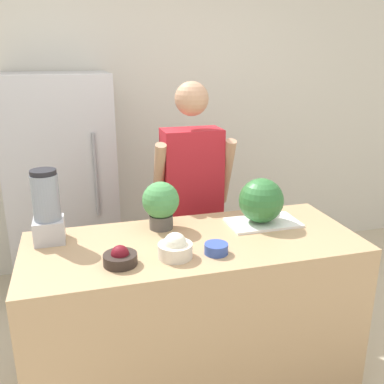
{
  "coord_description": "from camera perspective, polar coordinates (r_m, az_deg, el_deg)",
  "views": [
    {
      "loc": [
        -0.55,
        -1.57,
        1.81
      ],
      "look_at": [
        0.0,
        0.39,
        1.15
      ],
      "focal_mm": 40.0,
      "sensor_mm": 36.0,
      "label": 1
    }
  ],
  "objects": [
    {
      "name": "potted_plant",
      "position": [
        2.3,
        -4.19,
        -1.49
      ],
      "size": [
        0.2,
        0.2,
        0.26
      ],
      "color": "#514C47",
      "rests_on": "counter_island"
    },
    {
      "name": "bowl_cherries",
      "position": [
        1.98,
        -9.55,
        -8.63
      ],
      "size": [
        0.15,
        0.15,
        0.09
      ],
      "color": "#2D231E",
      "rests_on": "counter_island"
    },
    {
      "name": "wall_back",
      "position": [
        3.68,
        -7.03,
        9.95
      ],
      "size": [
        8.0,
        0.06,
        2.6
      ],
      "color": "silver",
      "rests_on": "ground_plane"
    },
    {
      "name": "refrigerator",
      "position": [
        3.38,
        -16.73,
        0.6
      ],
      "size": [
        0.77,
        0.66,
        1.68
      ],
      "color": "#B7B7BC",
      "rests_on": "ground_plane"
    },
    {
      "name": "counter_island",
      "position": [
        2.42,
        0.23,
        -16.19
      ],
      "size": [
        1.71,
        0.7,
        0.9
      ],
      "color": "tan",
      "rests_on": "ground_plane"
    },
    {
      "name": "cutting_board",
      "position": [
        2.44,
        9.45,
        -4.04
      ],
      "size": [
        0.4,
        0.23,
        0.01
      ],
      "color": "white",
      "rests_on": "counter_island"
    },
    {
      "name": "bowl_small_blue",
      "position": [
        2.06,
        3.24,
        -7.55
      ],
      "size": [
        0.11,
        0.11,
        0.05
      ],
      "color": "#334C9E",
      "rests_on": "counter_island"
    },
    {
      "name": "blender",
      "position": [
        2.24,
        -18.78,
        -2.11
      ],
      "size": [
        0.15,
        0.15,
        0.38
      ],
      "color": "#B7B7BC",
      "rests_on": "counter_island"
    },
    {
      "name": "person",
      "position": [
        2.87,
        -0.03,
        -1.51
      ],
      "size": [
        0.52,
        0.26,
        1.65
      ],
      "color": "#333338",
      "rests_on": "ground_plane"
    },
    {
      "name": "watermelon",
      "position": [
        2.39,
        9.21,
        -1.12
      ],
      "size": [
        0.25,
        0.25,
        0.25
      ],
      "color": "#2D6B33",
      "rests_on": "cutting_board"
    },
    {
      "name": "bowl_cream",
      "position": [
        2.01,
        -2.26,
        -7.44
      ],
      "size": [
        0.16,
        0.16,
        0.12
      ],
      "color": "beige",
      "rests_on": "counter_island"
    }
  ]
}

